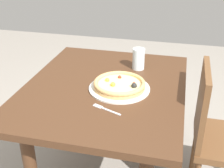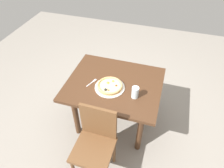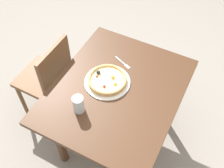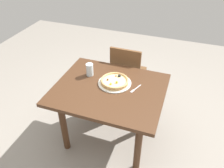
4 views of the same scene
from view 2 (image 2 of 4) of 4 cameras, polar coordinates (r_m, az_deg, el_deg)
The scene contains 7 objects.
ground_plane at distance 2.95m, azimuth 0.51°, elevation -10.26°, with size 6.00×6.00×0.00m, color gray.
dining_table at distance 2.49m, azimuth 0.59°, elevation -1.65°, with size 1.11×0.91×0.73m.
chair_near at distance 2.19m, azimuth -4.63°, elevation -15.80°, with size 0.40×0.40×0.89m.
plate at distance 2.35m, azimuth -0.63°, elevation -0.93°, with size 0.34×0.34×0.01m, color silver.
pizza at distance 2.33m, azimuth -0.64°, elevation -0.49°, with size 0.29×0.29×0.05m.
fork at distance 2.43m, azimuth -5.53°, elevation 0.51°, with size 0.08×0.16×0.00m.
drinking_glass at distance 2.21m, azimuth 6.46°, elevation -2.33°, with size 0.08×0.08×0.14m, color silver.
Camera 2 is at (0.50, -1.71, 2.35)m, focal length 32.85 mm.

